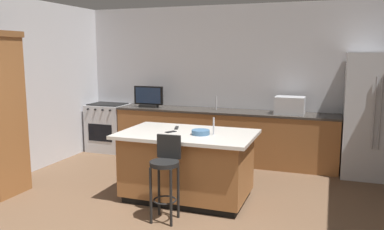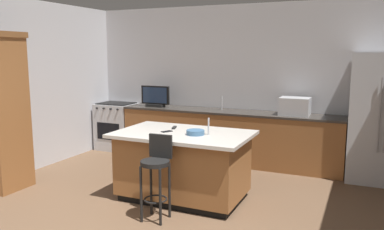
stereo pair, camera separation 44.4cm
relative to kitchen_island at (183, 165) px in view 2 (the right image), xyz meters
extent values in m
cube|color=#BCBCC1|center=(0.04, 2.32, 0.93)|extent=(6.25, 0.12, 2.79)
cube|color=#BCBCC1|center=(-2.88, 0.23, 0.93)|extent=(0.12, 4.58, 2.79)
cube|color=brown|center=(-0.04, 1.94, -0.02)|extent=(3.95, 0.60, 0.89)
cube|color=#332D28|center=(-0.04, 1.94, 0.44)|extent=(3.97, 0.62, 0.04)
cube|color=black|center=(0.00, 0.00, -0.42)|extent=(1.52, 0.87, 0.09)
cube|color=brown|center=(0.00, 0.00, 0.01)|extent=(1.60, 0.95, 0.77)
cube|color=beige|center=(0.00, 0.00, 0.42)|extent=(1.76, 1.11, 0.04)
cube|color=#B7BABF|center=(2.40, 1.87, 0.51)|extent=(0.90, 0.72, 1.94)
cylinder|color=gray|center=(2.36, 1.48, 0.60)|extent=(0.02, 0.02, 1.07)
cube|color=#B7BABF|center=(-2.40, 1.94, 0.00)|extent=(0.74, 0.60, 0.93)
cube|color=black|center=(-2.40, 1.63, -0.05)|extent=(0.52, 0.01, 0.33)
cube|color=black|center=(-2.40, 1.94, 0.47)|extent=(0.66, 0.50, 0.02)
cylinder|color=black|center=(-2.65, 1.62, 0.40)|extent=(0.04, 0.03, 0.04)
cylinder|color=black|center=(-2.48, 1.62, 0.40)|extent=(0.04, 0.03, 0.04)
cylinder|color=black|center=(-2.32, 1.62, 0.40)|extent=(0.04, 0.03, 0.04)
cylinder|color=black|center=(-2.16, 1.62, 0.40)|extent=(0.04, 0.03, 0.04)
cube|color=brown|center=(-2.52, -0.68, 0.65)|extent=(0.54, 0.58, 2.23)
cube|color=#B7BABF|center=(1.11, 1.94, 0.61)|extent=(0.48, 0.36, 0.29)
cube|color=black|center=(-1.48, 1.89, 0.49)|extent=(0.35, 0.16, 0.05)
cube|color=black|center=(-1.48, 1.89, 0.68)|extent=(0.58, 0.05, 0.35)
cube|color=#1E2D47|center=(-1.48, 1.86, 0.68)|extent=(0.51, 0.01, 0.29)
cylinder|color=#B2B2B7|center=(-0.20, 2.04, 0.58)|extent=(0.02, 0.02, 0.24)
cylinder|color=#B2B2B7|center=(0.36, 0.00, 0.55)|extent=(0.02, 0.02, 0.22)
cylinder|color=black|center=(0.00, -0.76, 0.23)|extent=(0.34, 0.34, 0.05)
cube|color=black|center=(-0.01, -0.61, 0.39)|extent=(0.29, 0.05, 0.28)
cylinder|color=black|center=(-0.12, -0.88, -0.13)|extent=(0.03, 0.03, 0.66)
cylinder|color=black|center=(0.13, -0.87, -0.13)|extent=(0.03, 0.03, 0.66)
cylinder|color=black|center=(-0.13, -0.64, -0.13)|extent=(0.03, 0.03, 0.66)
cylinder|color=black|center=(0.12, -0.63, -0.13)|extent=(0.03, 0.03, 0.66)
torus|color=black|center=(0.00, -0.76, -0.21)|extent=(0.28, 0.28, 0.02)
cylinder|color=#3F668C|center=(0.21, -0.07, 0.47)|extent=(0.23, 0.23, 0.06)
cube|color=black|center=(-0.22, -0.05, 0.45)|extent=(0.13, 0.17, 0.01)
cube|color=black|center=(-0.24, 0.21, 0.45)|extent=(0.09, 0.18, 0.02)
camera|label=1|loc=(1.76, -4.74, 1.48)|focal=36.72mm
camera|label=2|loc=(2.17, -4.57, 1.48)|focal=36.72mm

